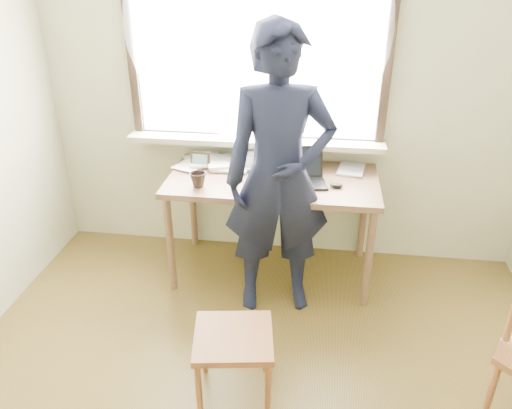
# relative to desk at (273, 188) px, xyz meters

# --- Properties ---
(room_shell) EXTENTS (3.52, 4.02, 2.61)m
(room_shell) POSITION_rel_desk_xyz_m (0.02, -1.43, 0.95)
(room_shell) COLOR beige
(room_shell) RESTS_ON ground
(desk) EXTENTS (1.43, 0.72, 0.77)m
(desk) POSITION_rel_desk_xyz_m (0.00, 0.00, 0.00)
(desk) COLOR brown
(desk) RESTS_ON ground
(laptop) EXTENTS (0.37, 0.33, 0.22)m
(laptop) POSITION_rel_desk_xyz_m (0.19, -0.03, 0.13)
(laptop) COLOR black
(laptop) RESTS_ON desk
(mug_white) EXTENTS (0.17, 0.17, 0.11)m
(mug_white) POSITION_rel_desk_xyz_m (-0.17, 0.16, 0.13)
(mug_white) COLOR white
(mug_white) RESTS_ON desk
(mug_dark) EXTENTS (0.12, 0.12, 0.10)m
(mug_dark) POSITION_rel_desk_xyz_m (-0.47, -0.21, 0.13)
(mug_dark) COLOR black
(mug_dark) RESTS_ON desk
(mouse) EXTENTS (0.08, 0.06, 0.03)m
(mouse) POSITION_rel_desk_xyz_m (0.43, -0.10, 0.10)
(mouse) COLOR black
(mouse) RESTS_ON desk
(desk_clutter) EXTENTS (0.82, 0.51, 0.04)m
(desk_clutter) POSITION_rel_desk_xyz_m (-0.33, 0.15, 0.10)
(desk_clutter) COLOR white
(desk_clutter) RESTS_ON desk
(book_a) EXTENTS (0.23, 0.31, 0.03)m
(book_a) POSITION_rel_desk_xyz_m (-0.37, 0.21, 0.09)
(book_a) COLOR white
(book_a) RESTS_ON desk
(book_b) EXTENTS (0.21, 0.27, 0.02)m
(book_b) POSITION_rel_desk_xyz_m (0.45, 0.21, 0.09)
(book_b) COLOR white
(book_b) RESTS_ON desk
(picture_frame) EXTENTS (0.14, 0.03, 0.11)m
(picture_frame) POSITION_rel_desk_xyz_m (-0.53, 0.10, 0.13)
(picture_frame) COLOR black
(picture_frame) RESTS_ON desk
(work_chair) EXTENTS (0.45, 0.44, 0.41)m
(work_chair) POSITION_rel_desk_xyz_m (-0.07, -1.18, -0.34)
(work_chair) COLOR #965B31
(work_chair) RESTS_ON ground
(person) EXTENTS (0.75, 0.57, 1.85)m
(person) POSITION_rel_desk_xyz_m (0.07, -0.33, 0.24)
(person) COLOR black
(person) RESTS_ON ground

